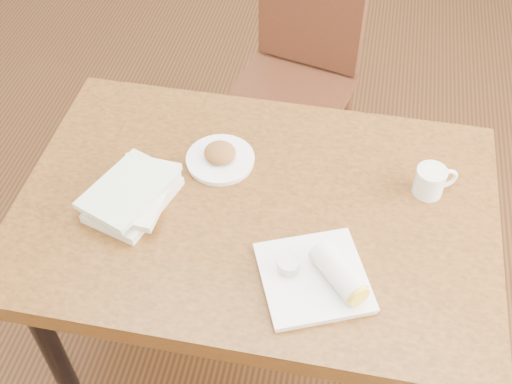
% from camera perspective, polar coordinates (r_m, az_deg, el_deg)
% --- Properties ---
extents(ground, '(4.00, 5.00, 0.01)m').
position_cam_1_polar(ground, '(2.31, 0.00, -13.48)').
color(ground, '#472814').
rests_on(ground, ground).
extents(table, '(1.25, 0.84, 0.75)m').
position_cam_1_polar(table, '(1.74, 0.00, -2.87)').
color(table, brown).
rests_on(table, ground).
extents(chair_far, '(0.51, 0.51, 0.95)m').
position_cam_1_polar(chair_far, '(2.45, 3.71, 11.00)').
color(chair_far, '#461F14').
rests_on(chair_far, ground).
extents(plate_scone, '(0.19, 0.19, 0.06)m').
position_cam_1_polar(plate_scone, '(1.78, -3.20, 3.11)').
color(plate_scone, white).
rests_on(plate_scone, table).
extents(coffee_mug, '(0.11, 0.08, 0.08)m').
position_cam_1_polar(coffee_mug, '(1.74, 15.31, 0.99)').
color(coffee_mug, white).
rests_on(coffee_mug, table).
extents(plate_burrito, '(0.32, 0.32, 0.08)m').
position_cam_1_polar(plate_burrito, '(1.52, 5.79, -7.42)').
color(plate_burrito, white).
rests_on(plate_burrito, table).
extents(book_stack, '(0.24, 0.28, 0.06)m').
position_cam_1_polar(book_stack, '(1.69, -10.83, -0.19)').
color(book_stack, white).
rests_on(book_stack, table).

